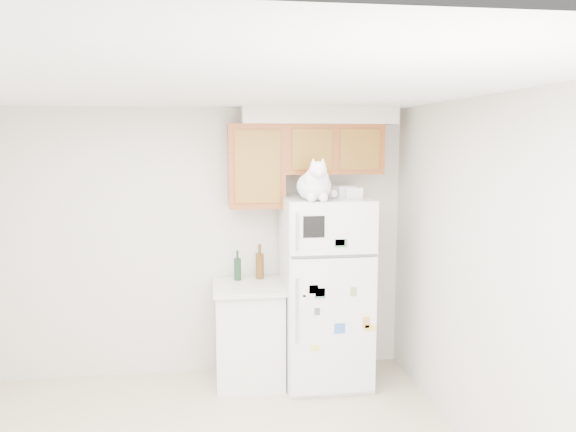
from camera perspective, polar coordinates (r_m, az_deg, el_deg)
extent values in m
cube|color=beige|center=(5.33, -8.74, -2.71)|extent=(3.80, 0.04, 2.50)
cube|color=beige|center=(3.84, 20.76, -7.21)|extent=(0.04, 4.00, 2.50)
cube|color=white|center=(3.26, -9.64, 12.81)|extent=(3.80, 4.00, 0.04)
cube|color=#A15223|center=(5.19, 4.49, 6.80)|extent=(0.90, 0.33, 0.45)
cube|color=#A15223|center=(5.09, -3.27, 5.10)|extent=(0.50, 0.33, 0.75)
cube|color=silver|center=(5.18, 3.13, 10.13)|extent=(1.40, 0.37, 0.15)
cube|color=white|center=(5.15, 3.78, -7.56)|extent=(0.76, 0.72, 1.70)
cube|color=white|center=(4.66, 4.79, -1.33)|extent=(0.74, 0.03, 0.44)
cube|color=white|center=(4.86, 4.68, -11.16)|extent=(0.74, 0.03, 1.19)
cube|color=#59595B|center=(4.70, 4.76, -4.04)|extent=(0.74, 0.03, 0.02)
cylinder|color=silver|center=(4.57, 0.95, -1.54)|extent=(0.02, 0.02, 0.32)
cylinder|color=silver|center=(4.73, 0.94, -9.59)|extent=(0.02, 0.02, 0.55)
cube|color=black|center=(4.60, 2.65, -1.11)|extent=(0.18, 0.00, 0.18)
cube|color=white|center=(4.70, 2.86, -6.54)|extent=(0.22, 0.00, 0.28)
cube|color=gold|center=(4.93, 8.39, -11.19)|extent=(0.10, 0.00, 0.06)
cube|color=#48474C|center=(4.77, 2.98, -9.66)|extent=(0.05, 0.00, 0.06)
cube|color=white|center=(4.72, 1.46, -8.57)|extent=(0.06, 0.00, 0.09)
cube|color=#494A4E|center=(4.71, 2.62, -7.45)|extent=(0.08, 0.00, 0.08)
cube|color=#397E5C|center=(4.73, 3.29, -7.84)|extent=(0.09, 0.00, 0.09)
cube|color=#83954A|center=(4.79, 6.68, -7.64)|extent=(0.06, 0.00, 0.08)
cube|color=#3A8049|center=(4.67, 5.41, -2.78)|extent=(0.10, 0.00, 0.07)
cube|color=#D9DD4E|center=(4.87, 2.76, -13.26)|extent=(0.07, 0.00, 0.05)
cube|color=#3664BE|center=(4.86, 5.28, -11.31)|extent=(0.09, 0.00, 0.09)
cube|color=#93BFD1|center=(4.67, 5.27, -2.66)|extent=(0.09, 0.00, 0.06)
cube|color=#D28741|center=(4.90, 7.95, -10.66)|extent=(0.06, 0.00, 0.10)
cube|color=white|center=(5.24, -3.97, -12.00)|extent=(0.60, 0.60, 0.88)
cube|color=white|center=(5.08, -4.00, -7.18)|extent=(0.64, 0.64, 0.04)
ellipsoid|color=white|center=(4.76, 2.65, 3.03)|extent=(0.29, 0.39, 0.25)
ellipsoid|color=white|center=(4.65, 2.91, 3.61)|extent=(0.21, 0.17, 0.23)
sphere|color=white|center=(4.58, 3.07, 4.67)|extent=(0.15, 0.15, 0.15)
cone|color=white|center=(4.57, 2.59, 5.58)|extent=(0.05, 0.05, 0.06)
cone|color=white|center=(4.59, 3.55, 5.58)|extent=(0.05, 0.05, 0.06)
cone|color=#D88C8C|center=(4.56, 2.61, 5.50)|extent=(0.03, 0.03, 0.03)
cone|color=#D88C8C|center=(4.58, 3.57, 5.50)|extent=(0.03, 0.03, 0.03)
sphere|color=white|center=(4.52, 3.21, 4.34)|extent=(0.06, 0.06, 0.06)
sphere|color=white|center=(4.61, 2.39, 1.90)|extent=(0.08, 0.08, 0.08)
sphere|color=white|center=(4.63, 3.62, 1.91)|extent=(0.08, 0.08, 0.08)
cylinder|color=white|center=(4.92, 3.77, 2.26)|extent=(0.18, 0.25, 0.08)
cube|color=white|center=(5.06, 5.79, 2.51)|extent=(0.21, 0.18, 0.10)
cube|color=white|center=(5.01, 6.62, 2.39)|extent=(0.15, 0.11, 0.09)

